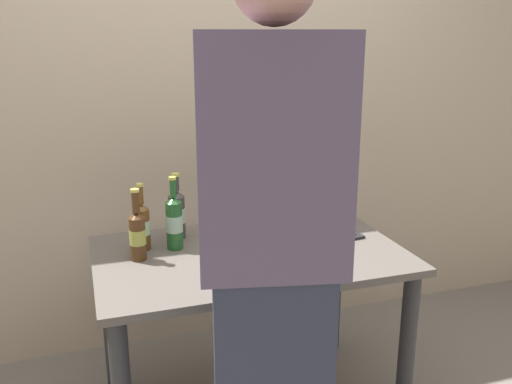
{
  "coord_description": "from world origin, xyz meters",
  "views": [
    {
      "loc": [
        -0.63,
        -2.0,
        1.59
      ],
      "look_at": [
        0.03,
        0.0,
        0.99
      ],
      "focal_mm": 38.8,
      "sensor_mm": 36.0,
      "label": 1
    }
  ],
  "objects": [
    {
      "name": "desk",
      "position": [
        0.0,
        0.0,
        0.61
      ],
      "size": [
        1.24,
        0.78,
        0.74
      ],
      "color": "#56514C",
      "rests_on": "ground"
    },
    {
      "name": "laptop",
      "position": [
        0.33,
        0.14,
        0.79
      ],
      "size": [
        0.37,
        0.37,
        0.21
      ],
      "color": "black",
      "rests_on": "desk"
    },
    {
      "name": "beer_bottle_brown",
      "position": [
        -0.44,
        0.06,
        0.84
      ],
      "size": [
        0.06,
        0.06,
        0.29
      ],
      "color": "#472B14",
      "rests_on": "desk"
    },
    {
      "name": "beer_bottle_amber",
      "position": [
        -0.25,
        0.25,
        0.85
      ],
      "size": [
        0.07,
        0.07,
        0.29
      ],
      "color": "#333333",
      "rests_on": "desk"
    },
    {
      "name": "beer_bottle_green",
      "position": [
        -0.28,
        0.13,
        0.85
      ],
      "size": [
        0.07,
        0.07,
        0.31
      ],
      "color": "#1E5123",
      "rests_on": "desk"
    },
    {
      "name": "back_wall",
      "position": [
        0.0,
        0.74,
        1.3
      ],
      "size": [
        6.0,
        0.1,
        2.6
      ],
      "primitive_type": "cube",
      "color": "tan",
      "rests_on": "ground"
    },
    {
      "name": "coffee_mug",
      "position": [
        0.17,
        -0.21,
        0.78
      ],
      "size": [
        0.1,
        0.07,
        0.08
      ],
      "color": "white",
      "rests_on": "desk"
    },
    {
      "name": "beer_bottle_dark",
      "position": [
        -0.41,
        0.16,
        0.84
      ],
      "size": [
        0.07,
        0.07,
        0.28
      ],
      "color": "brown",
      "rests_on": "desk"
    },
    {
      "name": "person_figure",
      "position": [
        -0.14,
        -0.65,
        0.95
      ],
      "size": [
        0.44,
        0.36,
        1.85
      ],
      "color": "#2D3347",
      "rests_on": "ground"
    }
  ]
}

